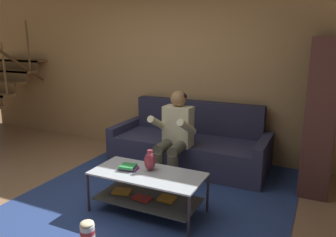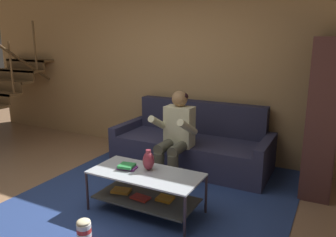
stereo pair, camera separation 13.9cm
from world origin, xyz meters
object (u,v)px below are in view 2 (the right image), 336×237
(vase, at_px, (148,161))
(coffee_table, at_px, (146,186))
(bookshelf, at_px, (325,130))
(person_seated_center, at_px, (176,132))
(book_stack, at_px, (127,167))
(couch, at_px, (192,146))
(popcorn_tub, at_px, (84,230))

(vase, bearing_deg, coffee_table, -84.98)
(coffee_table, relative_size, vase, 5.25)
(vase, distance_m, bookshelf, 2.20)
(person_seated_center, xyz_separation_m, book_stack, (-0.12, -0.95, -0.16))
(couch, distance_m, popcorn_tub, 2.24)
(person_seated_center, distance_m, coffee_table, 1.02)
(bookshelf, height_order, popcorn_tub, bookshelf)
(book_stack, bearing_deg, coffee_table, 0.94)
(bookshelf, bearing_deg, book_stack, -140.60)
(bookshelf, xyz_separation_m, popcorn_tub, (-1.87, -2.25, -0.65))
(coffee_table, xyz_separation_m, popcorn_tub, (-0.23, -0.72, -0.19))
(couch, bearing_deg, bookshelf, 0.79)
(couch, relative_size, book_stack, 10.30)
(coffee_table, xyz_separation_m, vase, (-0.01, 0.08, 0.27))
(coffee_table, xyz_separation_m, book_stack, (-0.23, -0.00, 0.18))
(person_seated_center, xyz_separation_m, coffee_table, (0.11, -0.95, -0.35))
(vase, bearing_deg, person_seated_center, 96.87)
(book_stack, xyz_separation_m, popcorn_tub, (0.00, -0.72, -0.38))
(coffee_table, height_order, popcorn_tub, coffee_table)
(book_stack, distance_m, popcorn_tub, 0.81)
(coffee_table, bearing_deg, bookshelf, 43.12)
(couch, xyz_separation_m, book_stack, (-0.12, -1.51, 0.19))
(person_seated_center, height_order, popcorn_tub, person_seated_center)
(person_seated_center, distance_m, popcorn_tub, 1.76)
(person_seated_center, bearing_deg, bookshelf, 18.35)
(person_seated_center, relative_size, popcorn_tub, 5.47)
(couch, height_order, bookshelf, bookshelf)
(person_seated_center, relative_size, coffee_table, 0.99)
(vase, relative_size, book_stack, 1.03)
(person_seated_center, xyz_separation_m, popcorn_tub, (-0.12, -1.67, -0.54))
(popcorn_tub, bearing_deg, vase, 74.31)
(couch, bearing_deg, vase, -85.79)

